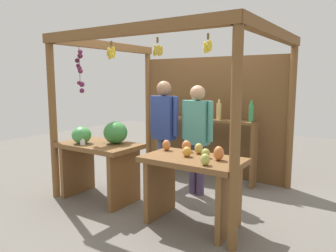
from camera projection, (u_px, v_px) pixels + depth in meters
ground_plane at (176, 192)px, 4.72m from camera, size 12.00×12.00×0.00m
market_stall at (192, 99)px, 4.89m from camera, size 2.74×2.26×2.22m
fruit_counter_left at (101, 152)px, 4.35m from camera, size 1.10×0.66×1.07m
fruit_counter_right at (193, 176)px, 3.58m from camera, size 1.10×0.64×0.93m
bottle_shelf_unit at (203, 131)px, 5.26m from camera, size 1.75×0.22×1.34m
vendor_man at (164, 125)px, 4.75m from camera, size 0.48×0.22×1.60m
vendor_woman at (197, 130)px, 4.50m from camera, size 0.48×0.21×1.55m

